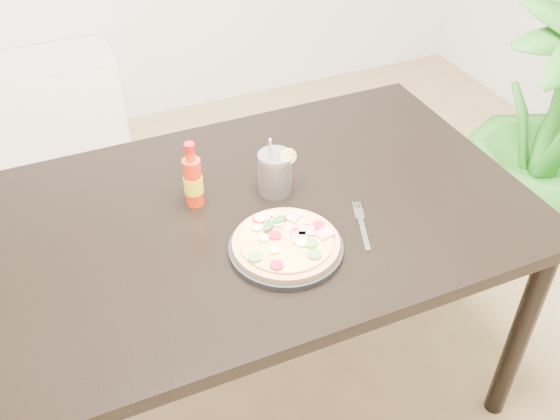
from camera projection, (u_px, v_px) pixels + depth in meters
name	position (u px, v px, depth m)	size (l,w,h in m)	color
dining_table	(262.00, 231.00, 1.69)	(1.40, 0.90, 0.75)	black
plate	(286.00, 248.00, 1.50)	(0.28, 0.28, 0.02)	black
pizza	(286.00, 242.00, 1.49)	(0.26, 0.26, 0.03)	tan
hot_sauce_bottle	(193.00, 181.00, 1.60)	(0.06, 0.06, 0.19)	red
cola_cup	(275.00, 174.00, 1.65)	(0.10, 0.09, 0.18)	black
fork	(361.00, 224.00, 1.58)	(0.08, 0.18, 0.00)	silver
houseplant	(551.00, 127.00, 2.38)	(0.58, 0.58, 1.04)	#2A7A20
plant_pot	(524.00, 211.00, 2.64)	(0.28, 0.28, 0.22)	brown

